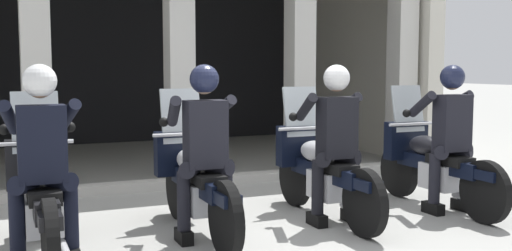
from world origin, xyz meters
TOP-DOWN VIEW (x-y plane):
  - ground_plane at (0.00, 3.00)m, footprint 80.00×80.00m
  - station_building at (-0.07, 5.52)m, footprint 8.47×5.31m
  - kerb_strip at (-0.07, 2.38)m, footprint 7.97×0.24m
  - motorcycle_far_left at (-2.06, 0.12)m, footprint 0.62×2.04m
  - police_officer_far_left at (-2.06, -0.17)m, footprint 0.63×0.61m
  - motorcycle_center_left at (-0.69, 0.26)m, footprint 0.62×2.04m
  - police_officer_center_left at (-0.69, -0.02)m, footprint 0.63×0.61m
  - motorcycle_center_right at (0.69, 0.31)m, footprint 0.62×2.04m
  - police_officer_center_right at (0.69, 0.03)m, footprint 0.63×0.61m
  - motorcycle_far_right at (2.07, 0.25)m, footprint 0.62×2.04m
  - police_officer_far_right at (2.06, -0.04)m, footprint 0.63×0.61m

SIDE VIEW (x-z plane):
  - ground_plane at x=0.00m, z-range 0.00..0.00m
  - kerb_strip at x=-0.07m, z-range 0.00..0.12m
  - motorcycle_far_left at x=-2.06m, z-range -0.17..1.17m
  - motorcycle_center_left at x=-0.69m, z-range -0.17..1.17m
  - motorcycle_center_right at x=0.69m, z-range -0.17..1.17m
  - motorcycle_far_right at x=2.07m, z-range -0.17..1.17m
  - police_officer_far_left at x=-2.06m, z-range 0.15..1.73m
  - police_officer_center_left at x=-0.69m, z-range 0.15..1.73m
  - police_officer_center_right at x=0.69m, z-range 0.15..1.73m
  - police_officer_far_right at x=2.06m, z-range 0.15..1.73m
  - station_building at x=-0.07m, z-range 0.42..3.85m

